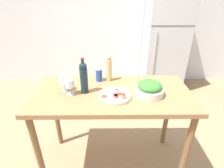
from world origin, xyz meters
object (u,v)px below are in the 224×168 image
(wine_bottle, at_px, (84,77))
(homemade_pizza, at_px, (115,95))
(refrigerator, at_px, (164,45))
(wine_glass_far, at_px, (63,81))
(salt_canister, at_px, (99,75))
(pepper_mill, at_px, (109,69))
(salad_bowl, at_px, (149,88))
(wine_glass_near, at_px, (70,84))

(wine_bottle, relative_size, homemade_pizza, 1.13)
(refrigerator, distance_m, homemade_pizza, 2.18)
(wine_glass_far, height_order, salt_canister, wine_glass_far)
(pepper_mill, bearing_deg, wine_bottle, -132.51)
(refrigerator, distance_m, wine_bottle, 2.25)
(refrigerator, height_order, wine_bottle, refrigerator)
(salad_bowl, xyz_separation_m, salt_canister, (-0.46, 0.28, 0.01))
(wine_bottle, bearing_deg, pepper_mill, 47.49)
(salt_canister, bearing_deg, salad_bowl, -31.33)
(refrigerator, relative_size, salt_canister, 12.71)
(salad_bowl, distance_m, homemade_pizza, 0.31)
(refrigerator, xyz_separation_m, salad_bowl, (-0.68, -1.90, 0.12))
(refrigerator, relative_size, wine_bottle, 5.40)
(wine_bottle, bearing_deg, salt_canister, 63.70)
(wine_glass_far, relative_size, salad_bowl, 0.58)
(wine_bottle, height_order, wine_glass_near, wine_bottle)
(homemade_pizza, height_order, salt_canister, salt_canister)
(salad_bowl, bearing_deg, salt_canister, 148.67)
(wine_bottle, xyz_separation_m, wine_glass_near, (-0.12, -0.04, -0.05))
(salt_canister, bearing_deg, homemade_pizza, -63.57)
(wine_bottle, xyz_separation_m, pepper_mill, (0.22, 0.24, -0.02))
(wine_glass_far, relative_size, salt_canister, 1.06)
(wine_bottle, relative_size, pepper_mill, 1.22)
(wine_glass_near, bearing_deg, pepper_mill, 38.89)
(refrigerator, distance_m, salt_canister, 1.99)
(wine_bottle, bearing_deg, salad_bowl, -4.41)
(homemade_pizza, bearing_deg, pepper_mill, 99.44)
(wine_glass_near, distance_m, salt_canister, 0.37)
(wine_glass_near, bearing_deg, salt_canister, 48.67)
(pepper_mill, distance_m, salad_bowl, 0.46)
(homemade_pizza, bearing_deg, refrigerator, 63.18)
(refrigerator, bearing_deg, wine_glass_far, -128.41)
(refrigerator, distance_m, pepper_mill, 1.93)
(wine_bottle, relative_size, wine_glass_near, 2.22)
(wine_glass_far, height_order, pepper_mill, pepper_mill)
(wine_glass_near, xyz_separation_m, pepper_mill, (0.34, 0.28, 0.03))
(wine_bottle, distance_m, wine_glass_far, 0.20)
(wine_glass_far, relative_size, homemade_pizza, 0.51)
(pepper_mill, relative_size, salad_bowl, 1.06)
(homemade_pizza, relative_size, salt_canister, 2.08)
(wine_bottle, bearing_deg, wine_glass_far, 170.47)
(refrigerator, relative_size, pepper_mill, 6.58)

